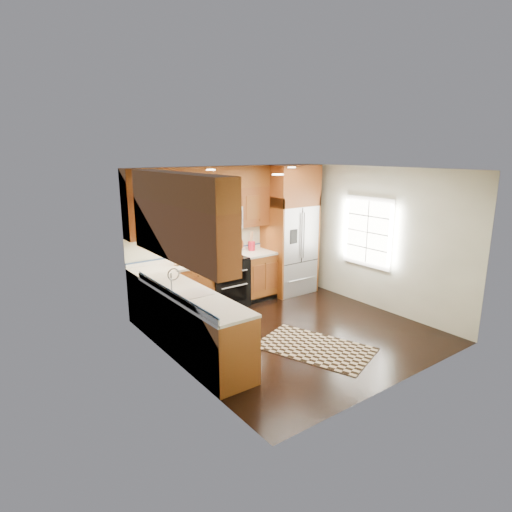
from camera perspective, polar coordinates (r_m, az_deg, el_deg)
ground at (r=7.11m, az=4.92°, el=-9.98°), size 4.00×4.00×0.00m
wall_back at (r=8.26m, az=-4.03°, el=2.89°), size 4.00×0.02×2.60m
wall_left at (r=5.62m, az=-10.41°, el=-2.59°), size 0.02×4.00×2.60m
wall_right at (r=8.13m, az=15.83°, el=2.21°), size 0.02×4.00×2.60m
window at (r=8.21m, az=14.69°, el=3.11°), size 0.04×1.10×1.30m
base_cabinets at (r=6.98m, az=-7.66°, el=-6.55°), size 2.85×3.00×0.90m
countertop at (r=6.99m, az=-7.22°, el=-2.44°), size 2.86×3.01×0.04m
upper_cabinets at (r=6.80m, az=-8.26°, el=6.59°), size 2.85×3.00×1.15m
range at (r=8.07m, az=-4.17°, el=-3.47°), size 0.76×0.67×0.95m
microwave at (r=7.90m, az=-4.83°, el=5.02°), size 0.76×0.40×0.42m
refrigerator at (r=8.73m, az=4.53°, el=3.50°), size 0.98×0.75×2.60m
sink_faucet at (r=6.02m, az=-8.96°, el=-4.49°), size 0.54×0.44×0.37m
rug at (r=6.60m, az=7.85°, el=-12.00°), size 1.50×1.89×0.01m
knife_block at (r=7.53m, az=-10.53°, el=-0.29°), size 0.15×0.17×0.29m
utensil_crock at (r=8.47m, az=-0.59°, el=1.63°), size 0.18×0.18×0.38m
cutting_board at (r=8.39m, az=-2.62°, el=0.64°), size 0.33×0.33×0.02m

